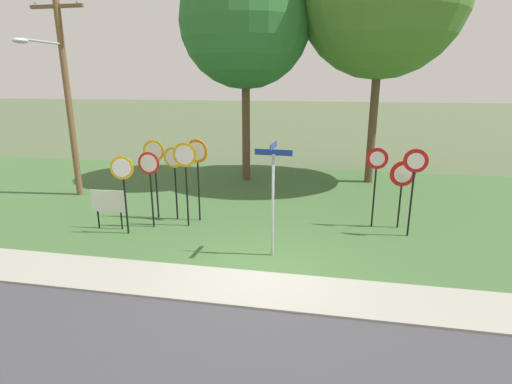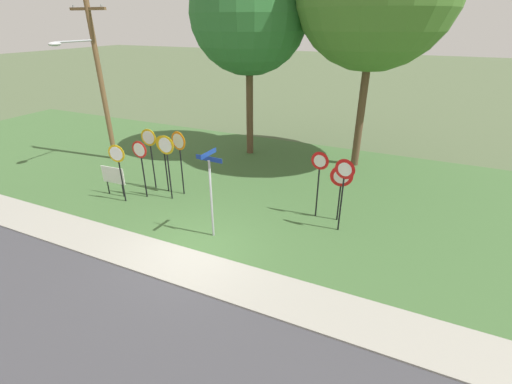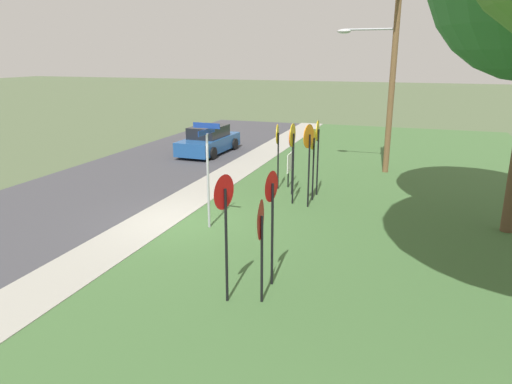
{
  "view_description": "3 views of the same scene",
  "coord_description": "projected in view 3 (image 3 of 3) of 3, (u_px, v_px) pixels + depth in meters",
  "views": [
    {
      "loc": [
        1.5,
        -8.69,
        4.57
      ],
      "look_at": [
        -0.86,
        3.66,
        1.01
      ],
      "focal_mm": 27.94,
      "sensor_mm": 36.0,
      "label": 1
    },
    {
      "loc": [
        5.63,
        -7.68,
        6.65
      ],
      "look_at": [
        1.04,
        2.44,
        1.24
      ],
      "focal_mm": 24.81,
      "sensor_mm": 36.0,
      "label": 2
    },
    {
      "loc": [
        11.84,
        6.49,
        4.85
      ],
      "look_at": [
        0.73,
        2.67,
        1.43
      ],
      "focal_mm": 33.16,
      "sensor_mm": 36.0,
      "label": 3
    }
  ],
  "objects": [
    {
      "name": "stop_sign_far_right",
      "position": [
        309.0,
        147.0,
        14.99
      ],
      "size": [
        0.75,
        0.17,
        2.72
      ],
      "rotation": [
        0.0,
        0.0,
        -0.19
      ],
      "color": "black",
      "rests_on": "grass_median"
    },
    {
      "name": "notice_board",
      "position": [
        291.0,
        163.0,
        17.99
      ],
      "size": [
        1.1,
        0.09,
        1.25
      ],
      "rotation": [
        0.0,
        0.0,
        0.05
      ],
      "color": "black",
      "rests_on": "grass_median"
    },
    {
      "name": "grass_median",
      "position": [
        386.0,
        248.0,
        12.25
      ],
      "size": [
        44.0,
        12.0,
        0.04
      ],
      "primitive_type": "cube",
      "color": "#3D6033",
      "rests_on": "ground_plane"
    },
    {
      "name": "yield_sign_far_left",
      "position": [
        260.0,
        228.0,
        9.14
      ],
      "size": [
        0.79,
        0.15,
        2.15
      ],
      "rotation": [
        0.0,
        0.0,
        0.16
      ],
      "color": "black",
      "rests_on": "grass_median"
    },
    {
      "name": "ground_plane",
      "position": [
        180.0,
        223.0,
        14.13
      ],
      "size": [
        160.0,
        160.0,
        0.0
      ],
      "primitive_type": "plane",
      "color": "#4C5B3D"
    },
    {
      "name": "yield_sign_near_left",
      "position": [
        271.0,
        202.0,
        9.8
      ],
      "size": [
        0.65,
        0.12,
        2.53
      ],
      "rotation": [
        0.0,
        0.0,
        -0.12
      ],
      "color": "black",
      "rests_on": "grass_median"
    },
    {
      "name": "stop_sign_near_left",
      "position": [
        318.0,
        141.0,
        16.34
      ],
      "size": [
        0.71,
        0.11,
        2.65
      ],
      "rotation": [
        0.0,
        0.0,
        0.07
      ],
      "color": "black",
      "rests_on": "grass_median"
    },
    {
      "name": "stop_sign_center_tall",
      "position": [
        278.0,
        143.0,
        17.15
      ],
      "size": [
        0.69,
        0.14,
        2.4
      ],
      "rotation": [
        0.0,
        0.0,
        0.17
      ],
      "color": "black",
      "rests_on": "grass_median"
    },
    {
      "name": "parked_hatchback_near",
      "position": [
        209.0,
        141.0,
        23.99
      ],
      "size": [
        4.28,
        1.99,
        1.39
      ],
      "rotation": [
        0.0,
        0.0,
        -0.03
      ],
      "color": "#1E4C8C",
      "rests_on": "road_asphalt"
    },
    {
      "name": "utility_pole",
      "position": [
        389.0,
        66.0,
        19.02
      ],
      "size": [
        2.1,
        2.45,
        8.04
      ],
      "color": "brown",
      "rests_on": "grass_median"
    },
    {
      "name": "stop_sign_far_center",
      "position": [
        313.0,
        149.0,
        15.77
      ],
      "size": [
        0.69,
        0.1,
        2.45
      ],
      "rotation": [
        0.0,
        0.0,
        -0.03
      ],
      "color": "black",
      "rests_on": "grass_median"
    },
    {
      "name": "stop_sign_far_left",
      "position": [
        293.0,
        146.0,
        15.35
      ],
      "size": [
        0.75,
        0.1,
        2.69
      ],
      "rotation": [
        0.0,
        0.0,
        0.02
      ],
      "color": "black",
      "rests_on": "grass_median"
    },
    {
      "name": "street_name_post",
      "position": [
        208.0,
        167.0,
        13.21
      ],
      "size": [
        0.96,
        0.82,
        3.02
      ],
      "rotation": [
        0.0,
        0.0,
        -0.05
      ],
      "color": "#9EA0A8",
      "rests_on": "grass_median"
    },
    {
      "name": "sidewalk_strip",
      "position": [
        156.0,
        219.0,
        14.37
      ],
      "size": [
        44.0,
        1.6,
        0.06
      ],
      "primitive_type": "cube",
      "color": "#99968C",
      "rests_on": "ground_plane"
    },
    {
      "name": "road_asphalt",
      "position": [
        50.0,
        207.0,
        15.62
      ],
      "size": [
        44.0,
        6.4,
        0.01
      ],
      "primitive_type": "cube",
      "color": "#3D3D42",
      "rests_on": "ground_plane"
    },
    {
      "name": "stop_sign_near_right",
      "position": [
        292.0,
        146.0,
        16.46
      ],
      "size": [
        0.69,
        0.09,
        2.42
      ],
      "rotation": [
        0.0,
        0.0,
        0.01
      ],
      "color": "black",
      "rests_on": "grass_median"
    },
    {
      "name": "yield_sign_near_right",
      "position": [
        224.0,
        209.0,
        9.07
      ],
      "size": [
        0.68,
        0.16,
        2.64
      ],
      "rotation": [
        0.0,
        0.0,
        -0.19
      ],
      "color": "black",
      "rests_on": "grass_median"
    }
  ]
}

